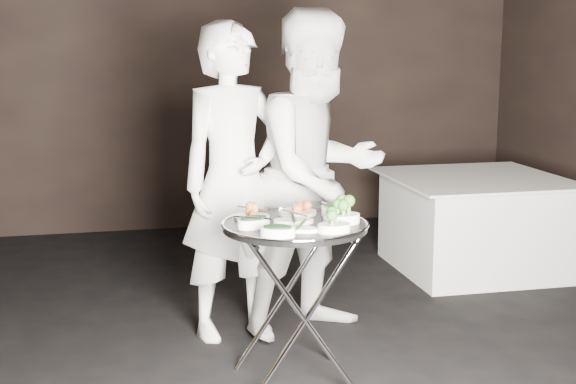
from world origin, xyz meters
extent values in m
cube|color=black|center=(0.00, 3.52, 1.50)|extent=(6.00, 0.05, 3.00)
cylinder|color=silver|center=(0.08, -0.24, 0.40)|extent=(0.55, 0.03, 0.81)
cylinder|color=silver|center=(0.08, -0.24, 0.40)|extent=(0.55, 0.03, 0.81)
cylinder|color=silver|center=(0.08, 0.19, 0.40)|extent=(0.55, 0.03, 0.81)
cylinder|color=silver|center=(0.08, 0.19, 0.40)|extent=(0.55, 0.03, 0.81)
cylinder|color=silver|center=(-0.15, -0.02, 0.77)|extent=(0.02, 0.46, 0.02)
cylinder|color=silver|center=(0.32, -0.02, 0.77)|extent=(0.02, 0.46, 0.02)
cylinder|color=black|center=(0.08, -0.02, 0.81)|extent=(0.71, 0.71, 0.03)
torus|color=silver|center=(0.08, -0.02, 0.82)|extent=(0.72, 0.72, 0.02)
cylinder|color=beige|center=(-0.10, 0.13, 0.83)|extent=(0.18, 0.18, 0.02)
cylinder|color=beige|center=(0.14, 0.18, 0.83)|extent=(0.20, 0.20, 0.02)
cylinder|color=white|center=(0.32, 0.11, 0.85)|extent=(0.13, 0.13, 0.05)
cylinder|color=silver|center=(-0.10, 0.14, 0.87)|extent=(0.14, 0.15, 0.01)
cylinder|color=silver|center=(0.13, 0.19, 0.87)|extent=(0.06, 0.19, 0.01)
cylinder|color=silver|center=(0.31, 0.11, 0.87)|extent=(0.07, 0.19, 0.01)
cylinder|color=silver|center=(-0.14, -0.07, 0.87)|extent=(0.17, 0.11, 0.01)
cylinder|color=silver|center=(0.30, -0.07, 0.87)|extent=(0.11, 0.17, 0.01)
cylinder|color=silver|center=(0.08, -0.01, 0.87)|extent=(0.09, 0.18, 0.01)
imported|color=white|center=(-0.10, 0.73, 0.91)|extent=(0.77, 0.63, 1.81)
imported|color=white|center=(0.39, 0.66, 0.94)|extent=(1.12, 1.01, 1.88)
cube|color=white|center=(1.86, 1.63, 0.35)|extent=(1.11, 1.11, 0.69)
cube|color=white|center=(1.86, 1.63, 0.70)|extent=(1.24, 1.24, 0.02)
camera|label=1|loc=(-0.82, -3.74, 1.71)|focal=50.00mm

